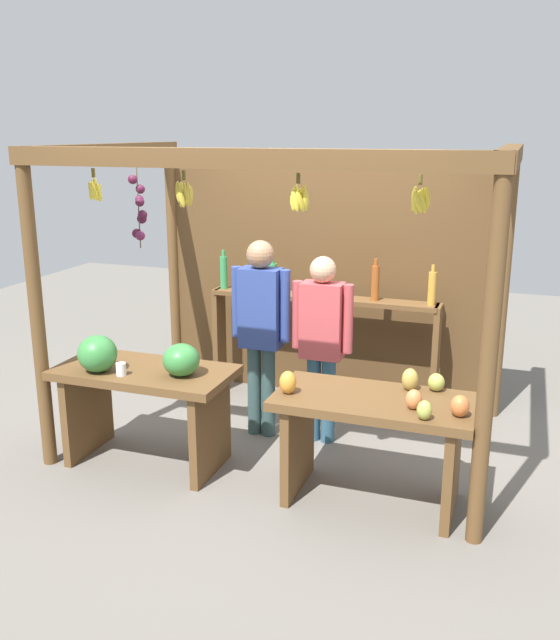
{
  "coord_description": "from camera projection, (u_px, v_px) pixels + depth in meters",
  "views": [
    {
      "loc": [
        1.66,
        -4.87,
        2.39
      ],
      "look_at": [
        0.0,
        -0.2,
        1.03
      ],
      "focal_mm": 38.88,
      "sensor_mm": 36.0,
      "label": 1
    }
  ],
  "objects": [
    {
      "name": "fruit_counter_right",
      "position": [
        375.0,
        424.0,
        4.48
      ],
      "size": [
        1.28,
        0.64,
        0.89
      ],
      "color": "brown",
      "rests_on": "ground"
    },
    {
      "name": "fruit_counter_left",
      "position": [
        142.0,
        385.0,
        4.98
      ],
      "size": [
        1.28,
        0.66,
        1.0
      ],
      "color": "brown",
      "rests_on": "ground"
    },
    {
      "name": "ground_plane",
      "position": [
        288.0,
        437.0,
        5.59
      ],
      "size": [
        12.0,
        12.0,
        0.0
      ],
      "primitive_type": "plane",
      "color": "slate",
      "rests_on": "ground"
    },
    {
      "name": "vendor_man",
      "position": [
        261.0,
        321.0,
        5.4
      ],
      "size": [
        0.48,
        0.21,
        1.59
      ],
      "rotation": [
        0.0,
        0.0,
        0.11
      ],
      "color": "#334D4D",
      "rests_on": "ground"
    },
    {
      "name": "bottle_shelf_unit",
      "position": [
        322.0,
        319.0,
        6.06
      ],
      "size": [
        2.04,
        0.22,
        1.36
      ],
      "color": "brown",
      "rests_on": "ground"
    },
    {
      "name": "vendor_woman",
      "position": [
        322.0,
        334.0,
        5.3
      ],
      "size": [
        0.48,
        0.2,
        1.49
      ],
      "rotation": [
        0.0,
        0.0,
        0.11
      ],
      "color": "#2E5770",
      "rests_on": "ground"
    },
    {
      "name": "market_stall",
      "position": [
        307.0,
        262.0,
        5.65
      ],
      "size": [
        3.18,
        2.14,
        2.29
      ],
      "color": "brown",
      "rests_on": "ground"
    }
  ]
}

